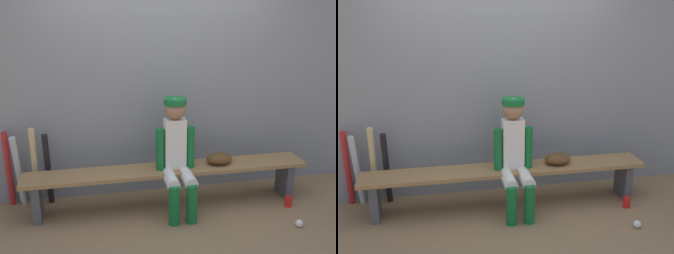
# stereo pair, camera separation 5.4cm
# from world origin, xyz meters

# --- Properties ---
(ground_plane) EXTENTS (30.00, 30.00, 0.00)m
(ground_plane) POSITION_xyz_m (0.00, 0.00, 0.00)
(ground_plane) COLOR olive
(chainlink_fence) EXTENTS (5.21, 0.03, 2.15)m
(chainlink_fence) POSITION_xyz_m (0.00, 0.44, 1.08)
(chainlink_fence) COLOR gray
(chainlink_fence) RESTS_ON ground_plane
(dugout_bench) EXTENTS (2.99, 0.36, 0.44)m
(dugout_bench) POSITION_xyz_m (0.00, 0.00, 0.36)
(dugout_bench) COLOR olive
(dugout_bench) RESTS_ON ground_plane
(player_seated) EXTENTS (0.41, 0.55, 1.19)m
(player_seated) POSITION_xyz_m (0.07, -0.11, 0.64)
(player_seated) COLOR silver
(player_seated) RESTS_ON ground_plane
(baseball_glove) EXTENTS (0.28, 0.20, 0.12)m
(baseball_glove) POSITION_xyz_m (0.56, 0.00, 0.50)
(baseball_glove) COLOR #593819
(baseball_glove) RESTS_ON dugout_bench
(bat_aluminum_black) EXTENTS (0.07, 0.18, 0.82)m
(bat_aluminum_black) POSITION_xyz_m (-1.24, 0.29, 0.41)
(bat_aluminum_black) COLOR black
(bat_aluminum_black) RESTS_ON ground_plane
(bat_wood_natural) EXTENTS (0.08, 0.18, 0.89)m
(bat_wood_natural) POSITION_xyz_m (-1.37, 0.28, 0.45)
(bat_wood_natural) COLOR tan
(bat_wood_natural) RESTS_ON ground_plane
(bat_aluminum_silver) EXTENTS (0.10, 0.21, 0.81)m
(bat_aluminum_silver) POSITION_xyz_m (-1.54, 0.30, 0.41)
(bat_aluminum_silver) COLOR #B7B7BC
(bat_aluminum_silver) RESTS_ON ground_plane
(bat_aluminum_red) EXTENTS (0.07, 0.15, 0.85)m
(bat_aluminum_red) POSITION_xyz_m (-1.64, 0.35, 0.42)
(bat_aluminum_red) COLOR #B22323
(bat_aluminum_red) RESTS_ON ground_plane
(baseball) EXTENTS (0.07, 0.07, 0.07)m
(baseball) POSITION_xyz_m (1.18, -0.68, 0.04)
(baseball) COLOR white
(baseball) RESTS_ON ground_plane
(cup_on_ground) EXTENTS (0.08, 0.08, 0.11)m
(cup_on_ground) POSITION_xyz_m (1.27, -0.27, 0.06)
(cup_on_ground) COLOR red
(cup_on_ground) RESTS_ON ground_plane
(cup_on_bench) EXTENTS (0.08, 0.08, 0.11)m
(cup_on_bench) POSITION_xyz_m (0.22, 0.04, 0.50)
(cup_on_bench) COLOR red
(cup_on_bench) RESTS_ON dugout_bench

